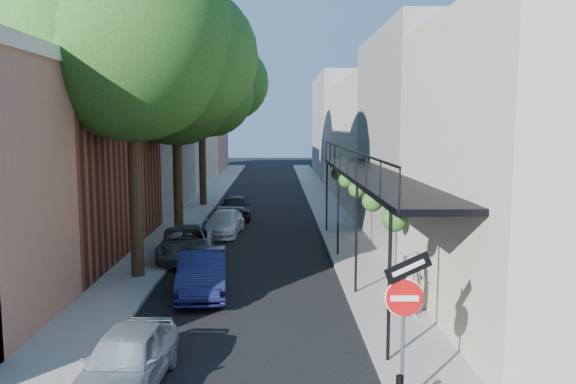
{
  "coord_description": "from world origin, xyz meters",
  "views": [
    {
      "loc": [
        0.89,
        -8.61,
        5.19
      ],
      "look_at": [
        1.3,
        11.29,
        2.8
      ],
      "focal_mm": 35.0,
      "sensor_mm": 36.0,
      "label": 1
    }
  ],
  "objects_px": {
    "oak_far": "(209,75)",
    "parked_car_a": "(126,360)",
    "oak_mid": "(185,85)",
    "parked_car_b": "(202,272)",
    "oak_near": "(146,42)",
    "parked_car_e": "(235,207)",
    "parked_car_c": "(187,243)",
    "parked_car_d": "(224,223)",
    "pedestrian": "(416,284)",
    "sign_post": "(405,304)"
  },
  "relations": [
    {
      "from": "parked_car_c",
      "to": "pedestrian",
      "type": "xyz_separation_m",
      "value": [
        7.2,
        -7.04,
        0.37
      ]
    },
    {
      "from": "sign_post",
      "to": "parked_car_c",
      "type": "relative_size",
      "value": 0.67
    },
    {
      "from": "parked_car_a",
      "to": "parked_car_d",
      "type": "distance_m",
      "value": 15.69
    },
    {
      "from": "oak_far",
      "to": "pedestrian",
      "type": "bearing_deg",
      "value": -69.66
    },
    {
      "from": "oak_near",
      "to": "parked_car_d",
      "type": "xyz_separation_m",
      "value": [
        1.77,
        7.38,
        -7.32
      ]
    },
    {
      "from": "pedestrian",
      "to": "sign_post",
      "type": "bearing_deg",
      "value": -178.89
    },
    {
      "from": "oak_far",
      "to": "sign_post",
      "type": "bearing_deg",
      "value": -76.09
    },
    {
      "from": "oak_near",
      "to": "parked_car_a",
      "type": "distance_m",
      "value": 11.11
    },
    {
      "from": "oak_far",
      "to": "parked_car_e",
      "type": "bearing_deg",
      "value": -68.65
    },
    {
      "from": "parked_car_a",
      "to": "parked_car_e",
      "type": "bearing_deg",
      "value": 91.66
    },
    {
      "from": "oak_near",
      "to": "sign_post",
      "type": "bearing_deg",
      "value": -54.91
    },
    {
      "from": "parked_car_a",
      "to": "parked_car_e",
      "type": "height_order",
      "value": "parked_car_e"
    },
    {
      "from": "oak_mid",
      "to": "oak_near",
      "type": "bearing_deg",
      "value": -89.63
    },
    {
      "from": "oak_mid",
      "to": "oak_far",
      "type": "xyz_separation_m",
      "value": [
        0.06,
        9.04,
        1.2
      ]
    },
    {
      "from": "parked_car_a",
      "to": "parked_car_d",
      "type": "height_order",
      "value": "parked_car_a"
    },
    {
      "from": "parked_car_a",
      "to": "oak_mid",
      "type": "bearing_deg",
      "value": 98.3
    },
    {
      "from": "parked_car_e",
      "to": "oak_near",
      "type": "bearing_deg",
      "value": -105.67
    },
    {
      "from": "oak_mid",
      "to": "parked_car_b",
      "type": "relative_size",
      "value": 2.5
    },
    {
      "from": "sign_post",
      "to": "pedestrian",
      "type": "xyz_separation_m",
      "value": [
        1.44,
        4.84,
        -1.05
      ]
    },
    {
      "from": "oak_far",
      "to": "oak_near",
      "type": "bearing_deg",
      "value": -90.04
    },
    {
      "from": "oak_far",
      "to": "parked_car_d",
      "type": "distance_m",
      "value": 12.45
    },
    {
      "from": "oak_mid",
      "to": "parked_car_a",
      "type": "xyz_separation_m",
      "value": [
        1.36,
        -16.27,
        -6.44
      ]
    },
    {
      "from": "oak_far",
      "to": "parked_car_a",
      "type": "xyz_separation_m",
      "value": [
        1.29,
        -25.3,
        -7.65
      ]
    },
    {
      "from": "parked_car_c",
      "to": "parked_car_d",
      "type": "xyz_separation_m",
      "value": [
        1.0,
        4.8,
        -0.06
      ]
    },
    {
      "from": "parked_car_a",
      "to": "parked_car_d",
      "type": "xyz_separation_m",
      "value": [
        0.46,
        15.68,
        -0.05
      ]
    },
    {
      "from": "oak_mid",
      "to": "oak_far",
      "type": "relative_size",
      "value": 0.86
    },
    {
      "from": "sign_post",
      "to": "parked_car_b",
      "type": "relative_size",
      "value": 0.73
    },
    {
      "from": "sign_post",
      "to": "parked_car_d",
      "type": "distance_m",
      "value": 17.4
    },
    {
      "from": "parked_car_c",
      "to": "parked_car_d",
      "type": "distance_m",
      "value": 4.9
    },
    {
      "from": "sign_post",
      "to": "pedestrian",
      "type": "distance_m",
      "value": 5.15
    },
    {
      "from": "parked_car_d",
      "to": "parked_car_a",
      "type": "bearing_deg",
      "value": -86.57
    },
    {
      "from": "parked_car_c",
      "to": "parked_car_b",
      "type": "bearing_deg",
      "value": -80.62
    },
    {
      "from": "oak_mid",
      "to": "sign_post",
      "type": "bearing_deg",
      "value": -69.14
    },
    {
      "from": "parked_car_b",
      "to": "pedestrian",
      "type": "xyz_separation_m",
      "value": [
        6.0,
        -2.46,
        0.32
      ]
    },
    {
      "from": "oak_mid",
      "to": "parked_car_d",
      "type": "distance_m",
      "value": 6.77
    },
    {
      "from": "sign_post",
      "to": "parked_car_e",
      "type": "bearing_deg",
      "value": 102.08
    },
    {
      "from": "parked_car_d",
      "to": "parked_car_e",
      "type": "xyz_separation_m",
      "value": [
        0.2,
        4.62,
        0.08
      ]
    },
    {
      "from": "oak_mid",
      "to": "parked_car_a",
      "type": "bearing_deg",
      "value": -85.23
    },
    {
      "from": "parked_car_b",
      "to": "oak_mid",
      "type": "bearing_deg",
      "value": 96.04
    },
    {
      "from": "oak_mid",
      "to": "pedestrian",
      "type": "height_order",
      "value": "oak_mid"
    },
    {
      "from": "parked_car_a",
      "to": "pedestrian",
      "type": "distance_m",
      "value": 7.7
    },
    {
      "from": "parked_car_e",
      "to": "pedestrian",
      "type": "xyz_separation_m",
      "value": [
        6.0,
        -16.46,
        0.34
      ]
    },
    {
      "from": "oak_mid",
      "to": "oak_far",
      "type": "height_order",
      "value": "oak_far"
    },
    {
      "from": "parked_car_c",
      "to": "pedestrian",
      "type": "height_order",
      "value": "pedestrian"
    },
    {
      "from": "parked_car_b",
      "to": "pedestrian",
      "type": "relative_size",
      "value": 2.35
    },
    {
      "from": "oak_far",
      "to": "parked_car_d",
      "type": "xyz_separation_m",
      "value": [
        1.76,
        -9.62,
        -7.7
      ]
    },
    {
      "from": "parked_car_c",
      "to": "parked_car_a",
      "type": "bearing_deg",
      "value": -92.48
    },
    {
      "from": "sign_post",
      "to": "parked_car_e",
      "type": "relative_size",
      "value": 0.79
    },
    {
      "from": "sign_post",
      "to": "oak_near",
      "type": "distance_m",
      "value": 12.77
    },
    {
      "from": "oak_near",
      "to": "oak_far",
      "type": "relative_size",
      "value": 0.96
    }
  ]
}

